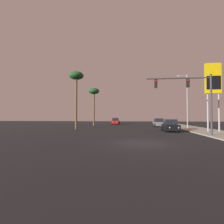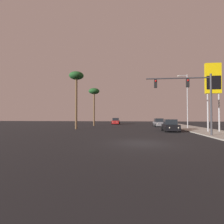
# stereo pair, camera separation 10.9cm
# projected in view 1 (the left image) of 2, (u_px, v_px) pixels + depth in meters

# --- Properties ---
(ground_plane) EXTENTS (120.00, 120.00, 0.00)m
(ground_plane) POSITION_uv_depth(u_px,v_px,m) (143.00, 143.00, 13.72)
(ground_plane) COLOR black
(sidewalk_right) EXTENTS (5.00, 60.00, 0.12)m
(sidewalk_right) POSITION_uv_depth(u_px,v_px,m) (211.00, 132.00, 22.72)
(sidewalk_right) COLOR #9E998E
(sidewalk_right) RESTS_ON ground
(car_black) EXTENTS (2.04, 4.34, 1.68)m
(car_black) POSITION_uv_depth(u_px,v_px,m) (170.00, 126.00, 24.56)
(car_black) COLOR black
(car_black) RESTS_ON ground
(car_grey) EXTENTS (2.04, 4.33, 1.68)m
(car_grey) POSITION_uv_depth(u_px,v_px,m) (158.00, 123.00, 36.06)
(car_grey) COLOR slate
(car_grey) RESTS_ON ground
(car_red) EXTENTS (2.04, 4.31, 1.68)m
(car_red) POSITION_uv_depth(u_px,v_px,m) (116.00, 121.00, 46.46)
(car_red) COLOR maroon
(car_red) RESTS_ON ground
(traffic_light_mast) EXTENTS (6.85, 0.36, 6.50)m
(traffic_light_mast) POSITION_uv_depth(u_px,v_px,m) (192.00, 92.00, 18.65)
(traffic_light_mast) COLOR #38383D
(traffic_light_mast) RESTS_ON sidewalk_right
(street_lamp) EXTENTS (1.74, 0.24, 9.00)m
(street_lamp) POSITION_uv_depth(u_px,v_px,m) (186.00, 98.00, 29.32)
(street_lamp) COLOR #99999E
(street_lamp) RESTS_ON sidewalk_right
(gas_station_sign) EXTENTS (2.00, 0.42, 9.00)m
(gas_station_sign) POSITION_uv_depth(u_px,v_px,m) (213.00, 82.00, 23.02)
(gas_station_sign) COLOR #99999E
(gas_station_sign) RESTS_ON sidewalk_right
(palm_tree_near) EXTENTS (2.40, 2.40, 9.51)m
(palm_tree_near) POSITION_uv_depth(u_px,v_px,m) (76.00, 79.00, 28.82)
(palm_tree_near) COLOR brown
(palm_tree_near) RESTS_ON ground
(palm_tree_mid) EXTENTS (2.40, 2.40, 8.35)m
(palm_tree_mid) POSITION_uv_depth(u_px,v_px,m) (94.00, 93.00, 38.65)
(palm_tree_mid) COLOR brown
(palm_tree_mid) RESTS_ON ground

